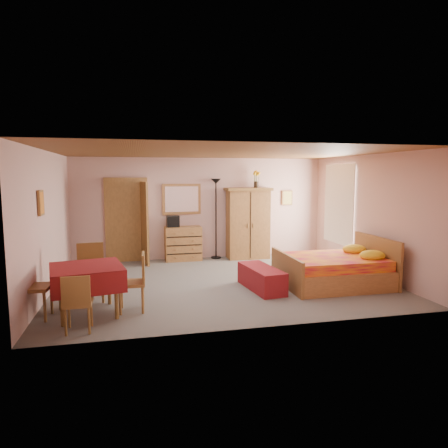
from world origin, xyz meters
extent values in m
plane|color=slate|center=(0.00, 0.00, 0.00)|extent=(6.50, 6.50, 0.00)
plane|color=brown|center=(0.00, 0.00, 2.60)|extent=(6.50, 6.50, 0.00)
cube|color=#C6998F|center=(0.00, 2.50, 1.30)|extent=(6.50, 0.10, 2.60)
cube|color=#C6998F|center=(0.00, -2.50, 1.30)|extent=(6.50, 0.10, 2.60)
cube|color=#C6998F|center=(-3.25, 0.00, 1.30)|extent=(0.10, 5.00, 2.60)
cube|color=#C6998F|center=(3.25, 0.00, 1.30)|extent=(0.10, 5.00, 2.60)
cube|color=#9E6B35|center=(-1.90, 2.47, 1.02)|extent=(1.06, 0.12, 2.15)
cube|color=white|center=(3.21, 1.20, 1.45)|extent=(0.08, 1.40, 1.95)
cube|color=orange|center=(-3.22, -0.60, 1.70)|extent=(0.04, 0.32, 0.42)
cube|color=#D8BF59|center=(2.35, 2.47, 1.55)|extent=(0.30, 0.04, 0.40)
cube|color=#9E6735|center=(-0.52, 2.28, 0.43)|extent=(0.92, 0.47, 0.86)
cube|color=white|center=(-0.52, 2.49, 1.55)|extent=(0.99, 0.10, 0.78)
cube|color=black|center=(-0.77, 2.29, 1.00)|extent=(0.31, 0.24, 0.28)
cube|color=black|center=(0.35, 2.36, 1.03)|extent=(0.34, 0.34, 2.07)
cube|color=#905E30|center=(1.16, 2.18, 0.92)|extent=(1.18, 0.62, 1.84)
cube|color=yellow|center=(1.41, 2.27, 2.06)|extent=(0.19, 0.19, 0.44)
cube|color=#B91233|center=(2.07, -0.67, 0.47)|extent=(2.03, 1.60, 0.93)
cube|color=maroon|center=(0.61, -0.66, 0.21)|extent=(0.62, 1.32, 0.42)
cube|color=maroon|center=(-2.45, -1.39, 0.38)|extent=(1.23, 1.23, 0.77)
cube|color=olive|center=(-2.50, -2.06, 0.41)|extent=(0.37, 0.37, 0.82)
cube|color=#A57438|center=(-2.46, -0.69, 0.49)|extent=(0.49, 0.49, 0.98)
cube|color=brown|center=(-3.20, -1.41, 0.49)|extent=(0.48, 0.48, 0.99)
cube|color=#A06E36|center=(-1.78, -1.37, 0.46)|extent=(0.44, 0.44, 0.93)
camera|label=1|loc=(-1.71, -7.71, 2.15)|focal=32.00mm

